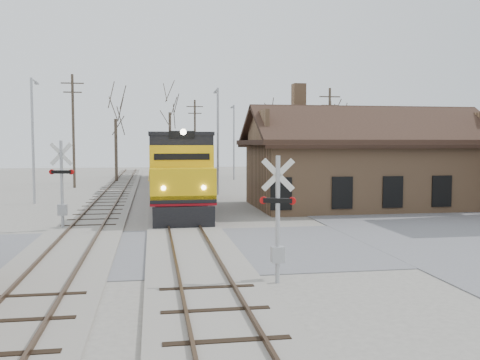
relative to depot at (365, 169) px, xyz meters
name	(u,v)px	position (x,y,z in m)	size (l,w,h in m)	color
ground	(191,249)	(-11.99, -12.00, -2.41)	(140.00, 140.00, 0.00)	#9E998F
road	(191,249)	(-11.99, -12.00, -2.39)	(60.00, 9.00, 0.03)	slate
track_main	(175,204)	(-11.99, 3.00, -2.34)	(3.40, 90.00, 0.24)	#9E998F
track_siding	(105,205)	(-16.49, 3.00, -2.34)	(3.40, 90.00, 0.24)	#9E998F
depot	(365,169)	(0.00, 0.00, 0.00)	(15.20, 9.31, 7.90)	#9E7552
locomotive_lead	(175,168)	(-11.99, 2.42, 0.05)	(3.15, 21.07, 4.68)	black
locomotive_trailing	(166,158)	(-11.99, 23.77, 0.05)	(3.15, 21.07, 4.43)	black
crossbuck_near	(278,223)	(-9.86, -17.38, -0.64)	(1.02, 0.44, 3.72)	#A5A8AD
crossbuck_far	(62,188)	(-17.61, -6.43, -0.45)	(1.18, 0.38, 4.19)	#A5A8AD
streetlight_a	(33,133)	(-21.25, 5.22, 2.31)	(0.25, 2.04, 8.38)	#A5A8AD
streetlight_b	(218,135)	(-8.33, 9.29, 2.29)	(0.25, 2.04, 8.33)	#A5A8AD
streetlight_c	(234,138)	(-4.50, 26.01, 2.23)	(0.25, 2.04, 8.22)	#A5A8AD
utility_pole_a	(73,129)	(-20.39, 17.75, 2.92)	(2.00, 0.24, 10.21)	#382D23
utility_pole_b	(195,137)	(-8.26, 32.32, 2.42)	(2.00, 0.24, 9.22)	#382D23
utility_pole_c	(329,135)	(2.92, 15.53, 2.38)	(2.00, 0.24, 9.14)	#382D23
tree_b	(115,108)	(-17.06, 24.01, 5.18)	(4.35, 4.35, 10.66)	#382D23
tree_c	(170,102)	(-11.21, 33.77, 6.66)	(5.19, 5.19, 12.72)	#382D23
tree_d	(267,121)	(0.56, 31.86, 4.31)	(3.86, 3.86, 9.45)	#382D23
tree_e	(337,117)	(7.65, 26.66, 4.57)	(4.00, 4.00, 9.81)	#382D23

